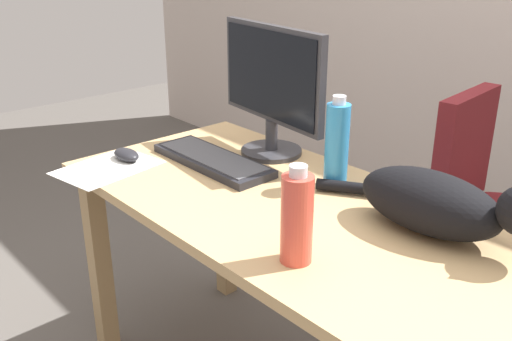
% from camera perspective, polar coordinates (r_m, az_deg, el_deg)
% --- Properties ---
extents(desk, '(1.56, 0.67, 0.71)m').
position_cam_1_polar(desk, '(1.54, 5.72, -7.68)').
color(desk, tan).
rests_on(desk, ground_plane).
extents(office_chair, '(0.48, 0.48, 0.90)m').
position_cam_1_polar(office_chair, '(2.17, 22.10, -6.76)').
color(office_chair, black).
rests_on(office_chair, ground_plane).
extents(monitor, '(0.48, 0.20, 0.41)m').
position_cam_1_polar(monitor, '(1.83, 1.57, 8.37)').
color(monitor, '#333338').
rests_on(monitor, desk).
extents(keyboard, '(0.44, 0.15, 0.03)m').
position_cam_1_polar(keyboard, '(1.81, -4.33, 1.05)').
color(keyboard, '#232328').
rests_on(keyboard, desk).
extents(cat, '(0.61, 0.20, 0.20)m').
position_cam_1_polar(cat, '(1.42, 17.62, -3.05)').
color(cat, black).
rests_on(cat, desk).
extents(computer_mouse, '(0.11, 0.06, 0.04)m').
position_cam_1_polar(computer_mouse, '(1.88, -12.73, 1.54)').
color(computer_mouse, '#232328').
rests_on(computer_mouse, desk).
extents(paper_sheet, '(0.26, 0.33, 0.00)m').
position_cam_1_polar(paper_sheet, '(1.83, -14.48, 0.29)').
color(paper_sheet, white).
rests_on(paper_sheet, desk).
extents(water_bottle, '(0.07, 0.07, 0.23)m').
position_cam_1_polar(water_bottle, '(1.24, 4.08, -4.71)').
color(water_bottle, '#D84C3D').
rests_on(water_bottle, desk).
extents(spray_bottle, '(0.07, 0.07, 0.26)m').
position_cam_1_polar(spray_bottle, '(1.62, 8.01, 2.54)').
color(spray_bottle, '#2D8CD1').
rests_on(spray_bottle, desk).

